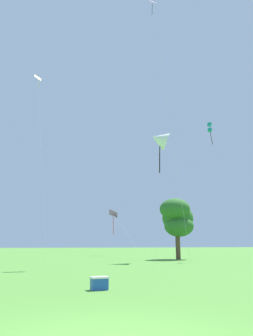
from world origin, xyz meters
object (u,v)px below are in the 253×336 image
at_px(kite_yellow_diamond, 38,90).
at_px(tree_left_oak, 177,218).
at_px(kite_white_distant, 159,140).
at_px(kite_black_large, 114,218).
at_px(kite_pink_low, 155,22).
at_px(picnic_cooler, 99,283).
at_px(kite_teal_box, 210,129).

xyz_separation_m(kite_yellow_diamond, tree_left_oak, (14.48, -14.39, -19.57)).
relative_size(kite_white_distant, kite_black_large, 1.13).
height_order(kite_white_distant, tree_left_oak, kite_white_distant).
height_order(kite_white_distant, kite_pink_low, kite_pink_low).
height_order(kite_white_distant, kite_yellow_diamond, kite_yellow_diamond).
relative_size(kite_black_large, picnic_cooler, 19.82).
relative_size(kite_yellow_diamond, kite_pink_low, 0.97).
height_order(kite_black_large, kite_pink_low, kite_pink_low).
height_order(kite_teal_box, tree_left_oak, kite_teal_box).
xyz_separation_m(kite_yellow_diamond, picnic_cooler, (-1.28, -34.82, -23.86)).
bearing_deg(kite_pink_low, kite_black_large, 81.47).
relative_size(kite_white_distant, kite_teal_box, 0.89).
xyz_separation_m(kite_teal_box, kite_yellow_diamond, (-17.16, 17.86, 9.75)).
bearing_deg(kite_pink_low, kite_white_distant, 56.93).
bearing_deg(kite_black_large, kite_white_distant, -95.85).
height_order(kite_white_distant, kite_teal_box, kite_teal_box).
relative_size(kite_white_distant, kite_yellow_diamond, 0.50).
bearing_deg(kite_teal_box, picnic_cooler, -137.38).
height_order(kite_pink_low, picnic_cooler, kite_pink_low).
xyz_separation_m(kite_teal_box, tree_left_oak, (-2.68, 3.46, -9.82)).
distance_m(kite_white_distant, kite_black_large, 19.82).
height_order(kite_black_large, kite_yellow_diamond, kite_yellow_diamond).
relative_size(kite_yellow_diamond, picnic_cooler, 45.33).
distance_m(kite_teal_box, picnic_cooler, 28.76).
bearing_deg(tree_left_oak, kite_pink_low, -134.49).
xyz_separation_m(tree_left_oak, picnic_cooler, (-15.76, -20.43, -4.28)).
xyz_separation_m(kite_white_distant, kite_pink_low, (-1.14, -1.76, 12.57)).
bearing_deg(kite_black_large, tree_left_oak, -82.77).
distance_m(tree_left_oak, picnic_cooler, 26.16).
bearing_deg(picnic_cooler, kite_teal_box, 42.62).
height_order(kite_pink_low, tree_left_oak, kite_pink_low).
height_order(kite_yellow_diamond, tree_left_oak, kite_yellow_diamond).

